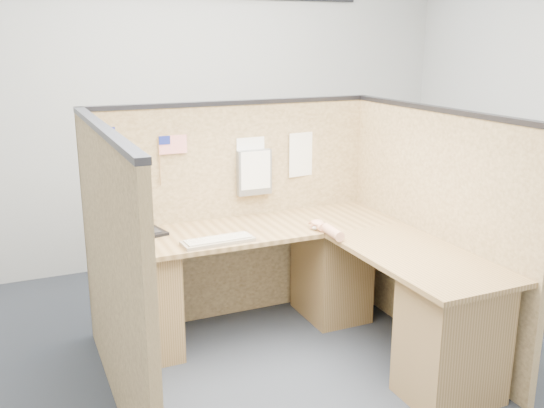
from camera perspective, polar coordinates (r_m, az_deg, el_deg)
name	(u,v)px	position (r m, az deg, el deg)	size (l,w,h in m)	color
floor	(297,377)	(3.71, 2.39, -15.99)	(5.00, 5.00, 0.00)	#21262F
wall_back	(183,103)	(5.31, -8.39, 9.39)	(5.00, 5.00, 0.00)	#B0B4B6
cubicle_partitions	(268,233)	(3.74, -0.38, -2.74)	(2.06, 1.83, 1.53)	brown
l_desk	(304,293)	(3.83, 3.04, -8.33)	(1.95, 1.75, 0.73)	brown
laptop	(132,223)	(3.96, -13.03, -1.76)	(0.40, 0.41, 0.25)	black
keyboard	(218,241)	(3.69, -5.11, -3.47)	(0.45, 0.17, 0.03)	gray
mouse	(317,226)	(3.95, 4.28, -2.11)	(0.10, 0.06, 0.04)	silver
hand_forearm	(328,229)	(3.84, 5.26, -2.40)	(0.10, 0.34, 0.07)	tan
blue_poster	(102,145)	(3.90, -15.68, 5.33)	(0.17, 0.00, 0.22)	navy
american_flag	(170,146)	(3.97, -9.58, 5.37)	(0.19, 0.01, 0.32)	olive
file_holder	(254,172)	(4.18, -1.67, 3.01)	(0.24, 0.05, 0.31)	slate
paper_left	(251,156)	(4.18, -2.02, 4.51)	(0.21, 0.00, 0.26)	white
paper_right	(304,154)	(4.35, 3.03, 4.70)	(0.25, 0.00, 0.31)	white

